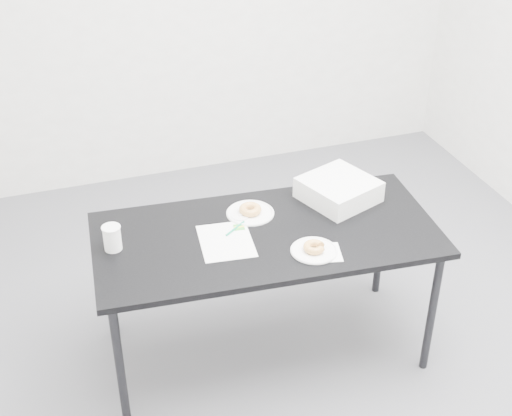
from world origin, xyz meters
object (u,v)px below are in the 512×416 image
object	(u,v)px
donut_far	(250,209)
plate_far	(250,213)
scorecard	(226,241)
plate_near	(314,251)
coffee_cup	(112,238)
bakery_box	(339,190)
table	(266,242)
donut_near	(314,247)
pen	(235,228)

from	to	relation	value
donut_far	plate_far	bearing A→B (deg)	-116.57
scorecard	plate_near	bearing A→B (deg)	-23.99
scorecard	coffee_cup	distance (m)	0.50
bakery_box	plate_far	bearing A→B (deg)	158.39
plate_near	coffee_cup	bearing A→B (deg)	160.13
table	donut_near	world-z (taller)	donut_near
table	scorecard	bearing A→B (deg)	-172.78
pen	coffee_cup	xyz separation A→B (m)	(-0.55, 0.02, 0.05)
plate_near	table	bearing A→B (deg)	125.51
scorecard	pen	bearing A→B (deg)	54.84
donut_near	donut_far	distance (m)	0.42
table	bakery_box	distance (m)	0.47
scorecard	donut_far	bearing A→B (deg)	52.68
plate_near	donut_far	size ratio (longest dim) A/B	1.94
pen	plate_far	size ratio (longest dim) A/B	0.60
donut_near	bakery_box	xyz separation A→B (m)	(0.28, 0.37, 0.03)
donut_far	bakery_box	world-z (taller)	bakery_box
table	plate_near	world-z (taller)	plate_near
donut_near	donut_far	bearing A→B (deg)	113.77
table	donut_near	xyz separation A→B (m)	(0.15, -0.21, 0.08)
donut_far	pen	bearing A→B (deg)	-134.88
pen	donut_far	xyz separation A→B (m)	(0.11, 0.11, 0.02)
scorecard	pen	xyz separation A→B (m)	(0.07, 0.08, 0.01)
table	plate_near	xyz separation A→B (m)	(0.15, -0.21, 0.06)
pen	donut_far	bearing A→B (deg)	8.26
table	donut_far	size ratio (longest dim) A/B	15.19
pen	donut_far	distance (m)	0.15
scorecard	plate_far	xyz separation A→B (m)	(0.17, 0.18, 0.00)
scorecard	plate_near	size ratio (longest dim) A/B	1.42
plate_far	donut_far	distance (m)	0.02
pen	donut_far	world-z (taller)	donut_far
plate_near	plate_far	bearing A→B (deg)	113.77
donut_near	scorecard	bearing A→B (deg)	149.86
scorecard	coffee_cup	bearing A→B (deg)	174.45
scorecard	plate_near	xyz separation A→B (m)	(0.34, -0.20, 0.00)
table	pen	world-z (taller)	pen
table	plate_near	distance (m)	0.26
plate_far	bakery_box	bearing A→B (deg)	-1.14
table	bakery_box	world-z (taller)	bakery_box
donut_far	coffee_cup	distance (m)	0.66
pen	donut_near	world-z (taller)	donut_near
plate_near	donut_near	size ratio (longest dim) A/B	2.13
donut_far	coffee_cup	world-z (taller)	coffee_cup
scorecard	plate_near	distance (m)	0.39
plate_near	pen	bearing A→B (deg)	135.18
scorecard	coffee_cup	size ratio (longest dim) A/B	2.51
table	donut_far	xyz separation A→B (m)	(-0.02, 0.17, 0.08)
plate_far	donut_near	bearing A→B (deg)	-66.23
donut_near	bakery_box	world-z (taller)	bakery_box
pen	plate_far	distance (m)	0.15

